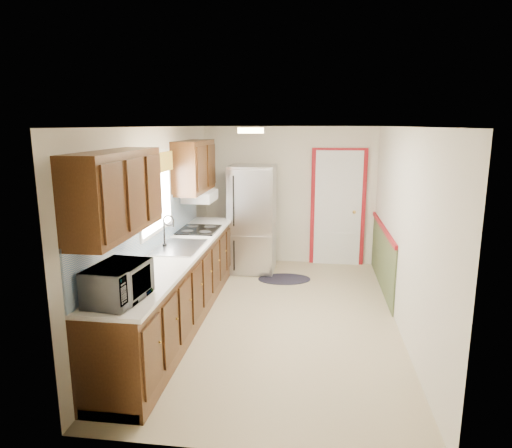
# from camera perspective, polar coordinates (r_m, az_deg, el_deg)

# --- Properties ---
(room_shell) EXTENTS (3.20, 5.20, 2.52)m
(room_shell) POSITION_cam_1_polar(r_m,az_deg,el_deg) (5.61, 2.69, -0.30)
(room_shell) COLOR tan
(room_shell) RESTS_ON ground
(kitchen_run) EXTENTS (0.63, 4.00, 2.20)m
(kitchen_run) POSITION_cam_1_polar(r_m,az_deg,el_deg) (5.67, -10.18, -4.43)
(kitchen_run) COLOR #391E0C
(kitchen_run) RESTS_ON ground
(back_wall_trim) EXTENTS (1.12, 2.30, 2.08)m
(back_wall_trim) POSITION_cam_1_polar(r_m,az_deg,el_deg) (7.84, 11.28, 0.78)
(back_wall_trim) COLOR maroon
(back_wall_trim) RESTS_ON ground
(ceiling_fixture) EXTENTS (0.30, 0.30, 0.06)m
(ceiling_fixture) POSITION_cam_1_polar(r_m,az_deg,el_deg) (5.31, -0.66, 11.62)
(ceiling_fixture) COLOR #FFD88C
(ceiling_fixture) RESTS_ON room_shell
(microwave) EXTENTS (0.38, 0.61, 0.39)m
(microwave) POSITION_cam_1_polar(r_m,az_deg,el_deg) (4.08, -16.89, -6.61)
(microwave) COLOR white
(microwave) RESTS_ON kitchen_run
(refrigerator) EXTENTS (0.75, 0.75, 1.78)m
(refrigerator) POSITION_cam_1_polar(r_m,az_deg,el_deg) (7.59, -0.46, 0.64)
(refrigerator) COLOR #B7B7BC
(refrigerator) RESTS_ON ground
(rug) EXTENTS (0.91, 0.65, 0.01)m
(rug) POSITION_cam_1_polar(r_m,az_deg,el_deg) (7.37, 3.55, -6.87)
(rug) COLOR black
(rug) RESTS_ON ground
(cooktop) EXTENTS (0.54, 0.65, 0.02)m
(cooktop) POSITION_cam_1_polar(r_m,az_deg,el_deg) (6.59, -7.15, -0.71)
(cooktop) COLOR black
(cooktop) RESTS_ON kitchen_run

